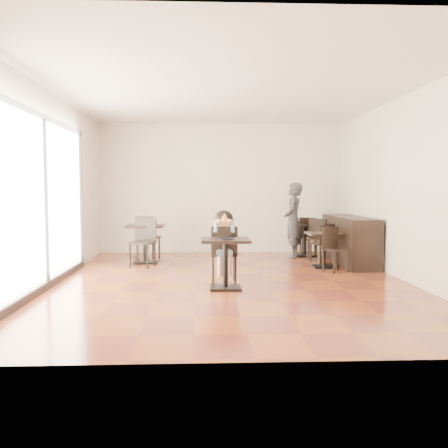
{
  "coord_description": "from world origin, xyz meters",
  "views": [
    {
      "loc": [
        -0.49,
        -8.44,
        1.58
      ],
      "look_at": [
        -0.12,
        -0.13,
        1.0
      ],
      "focal_mm": 40.0,
      "sensor_mm": 36.0,
      "label": 1
    }
  ],
  "objects": [
    {
      "name": "plate",
      "position": [
        -0.12,
        -0.73,
        0.81
      ],
      "size": [
        0.27,
        0.27,
        0.02
      ],
      "primitive_type": "cylinder",
      "color": "black",
      "rests_on": "child_table"
    },
    {
      "name": "chair_mid_a",
      "position": [
        2.06,
        2.02,
        0.42
      ],
      "size": [
        0.5,
        0.5,
        0.85
      ],
      "primitive_type": null,
      "rotation": [
        0.0,
        0.0,
        3.55
      ],
      "color": "black",
      "rests_on": "floor"
    },
    {
      "name": "pizza_slice",
      "position": [
        -0.12,
        -0.27,
        1.05
      ],
      "size": [
        0.28,
        0.22,
        0.07
      ],
      "primitive_type": null,
      "color": "#E9C481",
      "rests_on": "child"
    },
    {
      "name": "wall_left",
      "position": [
        -3.0,
        0.0,
        1.6
      ],
      "size": [
        0.01,
        8.0,
        3.2
      ],
      "primitive_type": "cube",
      "color": "white",
      "rests_on": "floor"
    },
    {
      "name": "storefront_window",
      "position": [
        -2.97,
        -0.5,
        1.4
      ],
      "size": [
        0.04,
        4.5,
        2.6
      ],
      "primitive_type": "cube",
      "color": "white",
      "rests_on": "floor"
    },
    {
      "name": "wall_back",
      "position": [
        0.0,
        4.0,
        1.6
      ],
      "size": [
        6.0,
        0.01,
        3.2
      ],
      "primitive_type": "cube",
      "color": "white",
      "rests_on": "floor"
    },
    {
      "name": "ceiling",
      "position": [
        0.0,
        0.0,
        3.2
      ],
      "size": [
        6.0,
        8.0,
        0.01
      ],
      "primitive_type": "cube",
      "color": "white",
      "rests_on": "floor"
    },
    {
      "name": "wall_front",
      "position": [
        0.0,
        -4.0,
        1.6
      ],
      "size": [
        6.0,
        0.01,
        3.2
      ],
      "primitive_type": "cube",
      "color": "white",
      "rests_on": "floor"
    },
    {
      "name": "service_counter",
      "position": [
        2.65,
        2.0,
        0.5
      ],
      "size": [
        0.6,
        2.4,
        1.0
      ],
      "primitive_type": "cube",
      "color": "black",
      "rests_on": "floor"
    },
    {
      "name": "cafe_table_back",
      "position": [
        1.94,
        3.2,
        0.38
      ],
      "size": [
        0.9,
        0.9,
        0.75
      ],
      "primitive_type": null,
      "rotation": [
        0.0,
        0.0,
        -0.32
      ],
      "color": "black",
      "rests_on": "floor"
    },
    {
      "name": "cafe_table_mid",
      "position": [
        1.97,
        1.47,
        0.35
      ],
      "size": [
        0.88,
        0.88,
        0.7
      ],
      "primitive_type": null,
      "rotation": [
        0.0,
        0.0,
        0.41
      ],
      "color": "black",
      "rests_on": "floor"
    },
    {
      "name": "child_table",
      "position": [
        -0.12,
        -0.63,
        0.4
      ],
      "size": [
        0.76,
        0.76,
        0.8
      ],
      "primitive_type": null,
      "color": "black",
      "rests_on": "floor"
    },
    {
      "name": "adult_patron",
      "position": [
        1.61,
        2.9,
        0.86
      ],
      "size": [
        0.59,
        0.73,
        1.73
      ],
      "primitive_type": "imported",
      "rotation": [
        0.0,
        0.0,
        -1.89
      ],
      "color": "#323136",
      "rests_on": "floor"
    },
    {
      "name": "chair_back_a",
      "position": [
        2.1,
        3.5,
        0.45
      ],
      "size": [
        0.52,
        0.52,
        0.91
      ],
      "primitive_type": null,
      "rotation": [
        0.0,
        0.0,
        2.82
      ],
      "color": "black",
      "rests_on": "floor"
    },
    {
      "name": "chair_back_b",
      "position": [
        2.1,
        2.65,
        0.45
      ],
      "size": [
        0.52,
        0.52,
        0.91
      ],
      "primitive_type": null,
      "rotation": [
        0.0,
        0.0,
        -0.32
      ],
      "color": "black",
      "rests_on": "floor"
    },
    {
      "name": "child",
      "position": [
        -0.12,
        -0.08,
        0.61
      ],
      "size": [
        0.43,
        0.61,
        1.22
      ],
      "primitive_type": null,
      "color": "gray",
      "rests_on": "child_chair"
    },
    {
      "name": "floor",
      "position": [
        0.0,
        0.0,
        0.0
      ],
      "size": [
        6.0,
        8.0,
        0.01
      ],
      "primitive_type": "cube",
      "color": "brown",
      "rests_on": "ground"
    },
    {
      "name": "wall_right",
      "position": [
        3.0,
        0.0,
        1.6
      ],
      "size": [
        0.01,
        8.0,
        3.2
      ],
      "primitive_type": "cube",
      "color": "white",
      "rests_on": "floor"
    },
    {
      "name": "chair_left_a",
      "position": [
        -1.7,
        2.81,
        0.49
      ],
      "size": [
        0.55,
        0.55,
        0.98
      ],
      "primitive_type": null,
      "rotation": [
        0.0,
        0.0,
        2.85
      ],
      "color": "black",
      "rests_on": "floor"
    },
    {
      "name": "child_chair",
      "position": [
        -0.12,
        -0.08,
        0.48
      ],
      "size": [
        0.43,
        0.43,
        0.97
      ],
      "primitive_type": null,
      "rotation": [
        0.0,
        0.0,
        3.14
      ],
      "color": "black",
      "rests_on": "floor"
    },
    {
      "name": "chair_mid_b",
      "position": [
        2.06,
        0.92,
        0.42
      ],
      "size": [
        0.5,
        0.5,
        0.85
      ],
      "primitive_type": null,
      "rotation": [
        0.0,
        0.0,
        0.41
      ],
      "color": "black",
      "rests_on": "floor"
    },
    {
      "name": "cafe_table_left",
      "position": [
        -1.7,
        2.26,
        0.41
      ],
      "size": [
        0.96,
        0.96,
        0.82
      ],
      "primitive_type": null,
      "rotation": [
        0.0,
        0.0,
        -0.3
      ],
      "color": "black",
      "rests_on": "floor"
    },
    {
      "name": "chair_left_b",
      "position": [
        -1.7,
        1.71,
        0.49
      ],
      "size": [
        0.55,
        0.55,
        0.98
      ],
      "primitive_type": null,
      "rotation": [
        0.0,
        0.0,
        -0.3
      ],
      "color": "black",
      "rests_on": "floor"
    }
  ]
}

